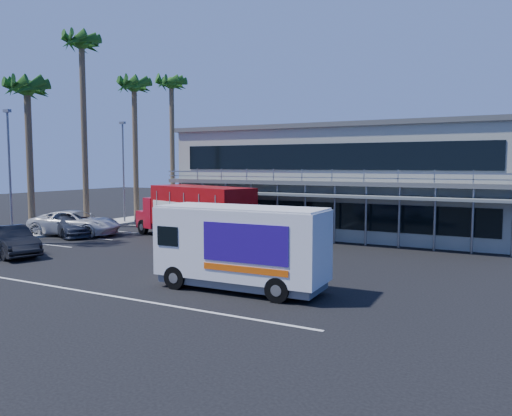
% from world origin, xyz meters
% --- Properties ---
extents(ground, '(120.00, 120.00, 0.00)m').
position_xyz_m(ground, '(0.00, 0.00, 0.00)').
color(ground, black).
rests_on(ground, ground).
extents(building, '(22.40, 12.00, 7.30)m').
position_xyz_m(building, '(3.00, 14.94, 3.66)').
color(building, gray).
rests_on(building, ground).
extents(curb_strip, '(3.00, 32.00, 0.16)m').
position_xyz_m(curb_strip, '(-15.00, 6.00, 0.08)').
color(curb_strip, '#A5A399').
rests_on(curb_strip, ground).
extents(palm_c, '(2.80, 2.80, 10.75)m').
position_xyz_m(palm_c, '(-14.90, 3.00, 9.21)').
color(palm_c, brown).
rests_on(palm_c, ground).
extents(palm_d, '(2.80, 2.80, 14.75)m').
position_xyz_m(palm_d, '(-15.20, 8.00, 12.80)').
color(palm_d, brown).
rests_on(palm_d, ground).
extents(palm_e, '(2.80, 2.80, 12.25)m').
position_xyz_m(palm_e, '(-14.70, 13.00, 10.57)').
color(palm_e, brown).
rests_on(palm_e, ground).
extents(palm_f, '(2.80, 2.80, 13.25)m').
position_xyz_m(palm_f, '(-15.10, 18.50, 11.47)').
color(palm_f, brown).
rests_on(palm_f, ground).
extents(light_pole_near, '(0.50, 0.25, 8.09)m').
position_xyz_m(light_pole_near, '(-14.20, 1.00, 4.50)').
color(light_pole_near, gray).
rests_on(light_pole_near, ground).
extents(light_pole_far, '(0.50, 0.25, 8.09)m').
position_xyz_m(light_pole_far, '(-14.20, 11.00, 4.50)').
color(light_pole_far, gray).
rests_on(light_pole_far, ground).
extents(red_truck, '(10.24, 5.63, 3.39)m').
position_xyz_m(red_truck, '(-4.10, 6.31, 1.86)').
color(red_truck, '#A20D1B').
rests_on(red_truck, ground).
extents(white_van, '(6.53, 2.42, 3.16)m').
position_xyz_m(white_van, '(4.59, -3.03, 1.67)').
color(white_van, white).
rests_on(white_van, ground).
extents(parked_car_b, '(4.95, 2.99, 1.54)m').
position_xyz_m(parked_car_b, '(-9.50, -2.50, 0.77)').
color(parked_car_b, black).
rests_on(parked_car_b, ground).
extents(parked_car_c, '(6.49, 4.19, 1.66)m').
position_xyz_m(parked_car_c, '(-12.38, 4.40, 0.83)').
color(parked_car_c, silver).
rests_on(parked_car_c, ground).
extents(parked_car_d, '(5.29, 3.70, 1.42)m').
position_xyz_m(parked_car_d, '(-12.50, 4.00, 0.71)').
color(parked_car_d, '#303541').
rests_on(parked_car_d, ground).
extents(parked_car_e, '(4.67, 2.11, 1.56)m').
position_xyz_m(parked_car_e, '(-10.04, 10.80, 0.78)').
color(parked_car_e, slate).
rests_on(parked_car_e, ground).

